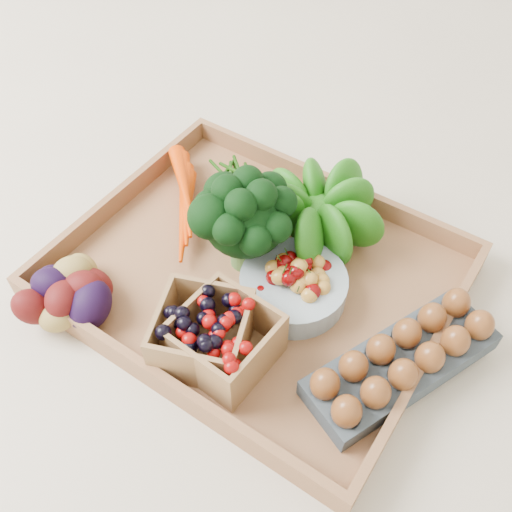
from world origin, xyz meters
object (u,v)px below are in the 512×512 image
Objects in this scene: tray at (256,278)px; egg_carton at (401,364)px; broccoli at (245,235)px; cherry_bowl at (293,287)px.

egg_carton is at bearing -6.10° from tray.
broccoli is at bearing 153.55° from tray.
broccoli is 0.10m from cherry_bowl.
broccoli is (-0.03, 0.01, 0.07)m from tray.
cherry_bowl is at bearing -164.76° from egg_carton.
cherry_bowl is at bearing -0.56° from tray.
egg_carton is at bearing -8.06° from cherry_bowl.
cherry_bowl is 0.58× the size of egg_carton.
tray is 0.07m from broccoli.
cherry_bowl is 0.18m from egg_carton.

